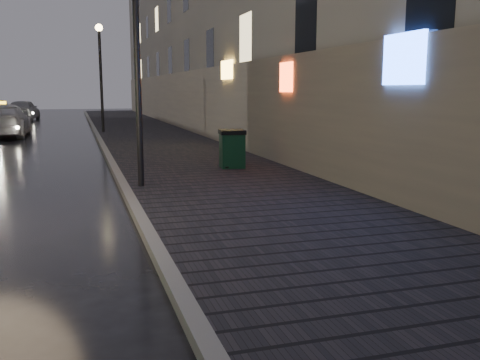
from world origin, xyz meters
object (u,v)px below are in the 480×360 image
Objects in this scene: lamp_far at (100,64)px; lamp_near at (136,31)px; car_far at (23,110)px; taxi_mid at (3,121)px; trash_bin at (232,148)px.

lamp_near is at bearing -90.00° from lamp_far.
taxi_mid is at bearing 97.49° from car_far.
lamp_near is 17.01m from taxi_mid.
trash_bin is 29.96m from car_far.
taxi_mid is at bearing 106.01° from lamp_near.
lamp_far is at bearing 178.92° from taxi_mid.
car_far is (-4.97, 15.09, -2.72)m from lamp_far.
trash_bin is at bearing -78.84° from lamp_far.
lamp_near is 5.11× the size of trash_bin.
lamp_near reaches higher than trash_bin.
lamp_near is 1.00× the size of lamp_far.
lamp_near is 4.47m from trash_bin.
car_far is at bearing 99.09° from lamp_near.
car_far is at bearing 108.24° from lamp_far.
lamp_far reaches higher than taxi_mid.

